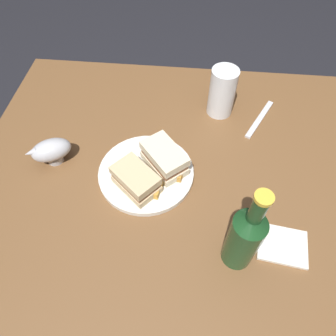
{
  "coord_description": "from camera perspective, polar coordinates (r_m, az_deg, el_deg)",
  "views": [
    {
      "loc": [
        -0.01,
        -0.47,
        1.43
      ],
      "look_at": [
        -0.06,
        -0.0,
        0.79
      ],
      "focal_mm": 32.78,
      "sensor_mm": 36.0,
      "label": 1
    }
  ],
  "objects": [
    {
      "name": "ground_plane",
      "position": [
        1.51,
        2.32,
        -18.1
      ],
      "size": [
        6.0,
        6.0,
        0.0
      ],
      "primitive_type": "plane",
      "color": "black"
    },
    {
      "name": "dining_table",
      "position": [
        1.15,
        2.95,
        -12.19
      ],
      "size": [
        1.19,
        0.93,
        0.76
      ],
      "primitive_type": "cube",
      "color": "brown",
      "rests_on": "ground"
    },
    {
      "name": "plate",
      "position": [
        0.82,
        -4.08,
        -0.9
      ],
      "size": [
        0.25,
        0.25,
        0.01
      ],
      "primitive_type": "cylinder",
      "color": "silver",
      "rests_on": "dining_table"
    },
    {
      "name": "sandwich_half_left",
      "position": [
        0.76,
        -5.99,
        -2.2
      ],
      "size": [
        0.13,
        0.13,
        0.06
      ],
      "color": "#CCB284",
      "rests_on": "plate"
    },
    {
      "name": "sandwich_half_right",
      "position": [
        0.79,
        -0.67,
        1.81
      ],
      "size": [
        0.14,
        0.14,
        0.06
      ],
      "color": "beige",
      "rests_on": "plate"
    },
    {
      "name": "potato_wedge_front",
      "position": [
        0.8,
        1.34,
        -0.81
      ],
      "size": [
        0.04,
        0.05,
        0.02
      ],
      "primitive_type": "cube",
      "rotation": [
        0.0,
        0.0,
        5.4
      ],
      "color": "#AD702D",
      "rests_on": "plate"
    },
    {
      "name": "potato_wedge_middle",
      "position": [
        0.79,
        0.9,
        -1.47
      ],
      "size": [
        0.05,
        0.03,
        0.02
      ],
      "primitive_type": "cube",
      "rotation": [
        0.0,
        0.0,
        6.23
      ],
      "color": "#B77F33",
      "rests_on": "plate"
    },
    {
      "name": "potato_wedge_back",
      "position": [
        0.76,
        -2.05,
        -3.97
      ],
      "size": [
        0.03,
        0.05,
        0.02
      ],
      "primitive_type": "cube",
      "rotation": [
        0.0,
        0.0,
        4.53
      ],
      "color": "gold",
      "rests_on": "plate"
    },
    {
      "name": "pint_glass",
      "position": [
        0.95,
        9.94,
        13.26
      ],
      "size": [
        0.08,
        0.08,
        0.15
      ],
      "color": "white",
      "rests_on": "dining_table"
    },
    {
      "name": "gravy_boat",
      "position": [
        0.87,
        -20.96,
        3.09
      ],
      "size": [
        0.12,
        0.11,
        0.07
      ],
      "color": "#B7B7BC",
      "rests_on": "dining_table"
    },
    {
      "name": "cider_bottle",
      "position": [
        0.64,
        14.05,
        -12.34
      ],
      "size": [
        0.07,
        0.07,
        0.26
      ],
      "color": "#19421E",
      "rests_on": "dining_table"
    },
    {
      "name": "napkin",
      "position": [
        0.77,
        20.49,
        -13.29
      ],
      "size": [
        0.12,
        0.1,
        0.01
      ],
      "primitive_type": "cube",
      "rotation": [
        0.0,
        0.0,
        -0.13
      ],
      "color": "silver",
      "rests_on": "dining_table"
    },
    {
      "name": "fork",
      "position": [
        0.99,
        16.67,
        8.72
      ],
      "size": [
        0.1,
        0.17,
        0.01
      ],
      "primitive_type": "cube",
      "rotation": [
        0.0,
        0.0,
        1.09
      ],
      "color": "silver",
      "rests_on": "dining_table"
    }
  ]
}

